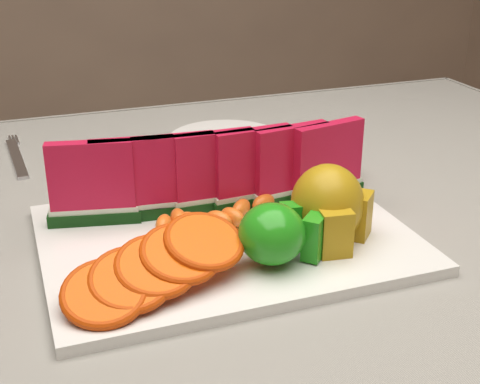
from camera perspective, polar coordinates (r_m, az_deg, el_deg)
name	(u,v)px	position (r m, az deg, el deg)	size (l,w,h in m)	color
table	(164,310)	(0.83, -6.52, -9.99)	(1.40, 0.90, 0.75)	#4F3320
tablecloth	(161,265)	(0.79, -6.72, -6.23)	(1.53, 1.03, 0.20)	gray
platter	(226,238)	(0.75, -1.22, -3.98)	(0.40, 0.30, 0.01)	silver
apple_cluster	(278,233)	(0.67, 3.22, -3.52)	(0.11, 0.09, 0.06)	#22961A
pear_cluster	(330,206)	(0.73, 7.66, -1.23)	(0.10, 0.10, 0.09)	#AD980C
side_plate	(226,139)	(1.06, -1.24, 4.51)	(0.24, 0.24, 0.01)	silver
fork	(16,156)	(1.05, -18.54, 2.91)	(0.02, 0.20, 0.00)	silver
watermelon_row	(215,174)	(0.78, -2.19, 1.54)	(0.39, 0.07, 0.10)	#153B10
orange_fan_front	(156,266)	(0.64, -7.15, -6.28)	(0.20, 0.13, 0.05)	#D15103
orange_fan_back	(225,168)	(0.86, -1.33, 2.05)	(0.39, 0.12, 0.05)	#D15103
tangerine_segments	(213,216)	(0.76, -2.29, -2.07)	(0.16, 0.06, 0.02)	orange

